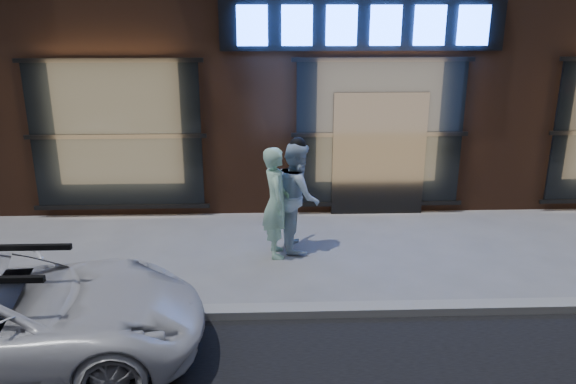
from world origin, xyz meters
The scene contains 4 objects.
ground centered at (0.00, 0.00, 0.00)m, with size 90.00×90.00×0.00m, color slate.
curb centered at (0.00, 0.00, 0.06)m, with size 60.00×0.25×0.12m, color gray.
man_bowtie centered at (-2.03, 1.97, 0.91)m, with size 0.66×0.43×1.82m, color #A1D3B6.
man_cap centered at (-1.66, 2.27, 0.91)m, with size 0.89×0.69×1.83m, color silver.
Camera 1 is at (-2.15, -6.56, 3.81)m, focal length 35.00 mm.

